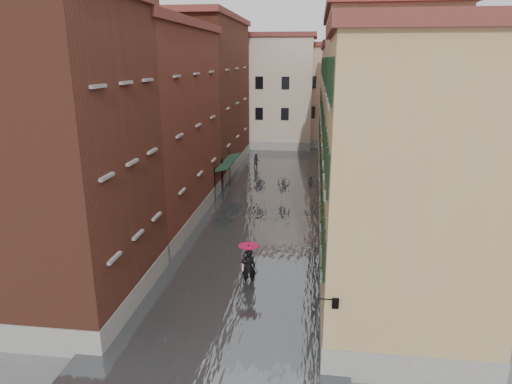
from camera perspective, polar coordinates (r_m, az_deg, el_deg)
The scene contains 16 objects.
ground at distance 22.55m, azimuth -2.44°, elevation -11.96°, with size 120.00×120.00×0.00m, color #5D5D5F.
floodwater at distance 34.40m, azimuth 1.21°, elevation -1.56°, with size 10.00×60.00×0.20m, color #4F5357.
building_left_near at distance 20.85m, azimuth -23.01°, elevation 3.45°, with size 6.00×8.00×13.00m, color brown.
building_left_mid at distance 30.72m, azimuth -12.77°, elevation 7.66°, with size 6.00×14.00×12.50m, color maroon.
building_left_far at distance 44.93m, azimuth -6.27°, elevation 11.58°, with size 6.00×16.00×14.00m, color brown.
building_right_near at distance 18.57m, azimuth 18.03°, elevation 0.09°, with size 6.00×8.00×11.50m, color tan.
building_right_mid at distance 29.06m, azimuth 14.38°, elevation 7.57°, with size 6.00×14.00×13.00m, color #A38263.
building_right_far at distance 43.96m, azimuth 12.08°, elevation 9.57°, with size 6.00×16.00×11.50m, color tan.
building_end_cream at distance 58.06m, azimuth 0.96°, elevation 12.24°, with size 12.00×9.00×13.00m, color beige.
building_end_pink at distance 59.78m, azimuth 9.96°, elevation 11.65°, with size 10.00×9.00×12.00m, color tan.
awning_near at distance 35.91m, azimuth -4.03°, elevation 3.09°, with size 1.09×2.78×2.80m.
awning_far at distance 39.05m, azimuth -3.08°, elevation 4.20°, with size 1.09×3.19×2.80m.
wall_lantern at distance 15.60m, azimuth 9.82°, elevation -13.44°, with size 0.71×0.22×0.35m.
window_planters at distance 20.31m, azimuth 8.74°, elevation -4.55°, with size 0.59×8.10×0.84m.
pedestrian_main at distance 22.33m, azimuth -0.94°, elevation -8.63°, with size 1.01×1.01×2.06m.
pedestrian_far at distance 45.73m, azimuth 0.06°, elevation 3.83°, with size 0.73×0.57×1.51m, color black.
Camera 1 is at (3.47, -19.54, 10.71)m, focal length 32.00 mm.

